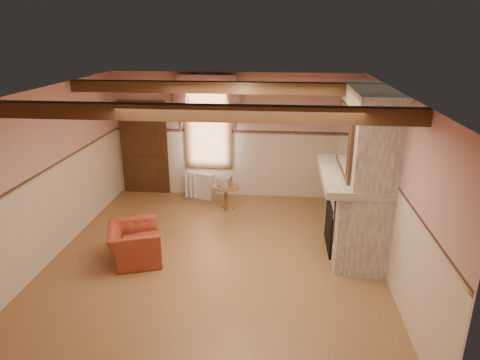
# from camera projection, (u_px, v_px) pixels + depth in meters

# --- Properties ---
(floor) EXTENTS (5.50, 6.00, 0.01)m
(floor) POSITION_uv_depth(u_px,v_px,m) (216.00, 258.00, 7.24)
(floor) COLOR brown
(floor) RESTS_ON ground
(ceiling) EXTENTS (5.50, 6.00, 0.01)m
(ceiling) POSITION_uv_depth(u_px,v_px,m) (212.00, 91.00, 6.31)
(ceiling) COLOR silver
(ceiling) RESTS_ON wall_back
(wall_back) EXTENTS (5.50, 0.02, 2.80)m
(wall_back) POSITION_uv_depth(u_px,v_px,m) (235.00, 136.00, 9.59)
(wall_back) COLOR tan
(wall_back) RESTS_ON floor
(wall_front) EXTENTS (5.50, 0.02, 2.80)m
(wall_front) POSITION_uv_depth(u_px,v_px,m) (164.00, 288.00, 3.96)
(wall_front) COLOR tan
(wall_front) RESTS_ON floor
(wall_left) EXTENTS (0.02, 6.00, 2.80)m
(wall_left) POSITION_uv_depth(u_px,v_px,m) (49.00, 175.00, 7.03)
(wall_left) COLOR tan
(wall_left) RESTS_ON floor
(wall_right) EXTENTS (0.02, 6.00, 2.80)m
(wall_right) POSITION_uv_depth(u_px,v_px,m) (392.00, 186.00, 6.52)
(wall_right) COLOR tan
(wall_right) RESTS_ON floor
(wainscot) EXTENTS (5.50, 6.00, 1.50)m
(wainscot) POSITION_uv_depth(u_px,v_px,m) (215.00, 218.00, 6.99)
(wainscot) COLOR beige
(wainscot) RESTS_ON floor
(chair_rail) EXTENTS (5.50, 6.00, 0.08)m
(chair_rail) POSITION_uv_depth(u_px,v_px,m) (214.00, 174.00, 6.74)
(chair_rail) COLOR black
(chair_rail) RESTS_ON wainscot
(firebox) EXTENTS (0.20, 0.95, 0.90)m
(firebox) POSITION_uv_depth(u_px,v_px,m) (334.00, 224.00, 7.47)
(firebox) COLOR black
(firebox) RESTS_ON floor
(armchair) EXTENTS (1.09, 1.16, 0.61)m
(armchair) POSITION_uv_depth(u_px,v_px,m) (135.00, 243.00, 7.10)
(armchair) COLOR maroon
(armchair) RESTS_ON floor
(side_table) EXTENTS (0.65, 0.65, 0.55)m
(side_table) POSITION_uv_depth(u_px,v_px,m) (226.00, 198.00, 9.09)
(side_table) COLOR brown
(side_table) RESTS_ON floor
(book_stack) EXTENTS (0.31, 0.36, 0.20)m
(book_stack) POSITION_uv_depth(u_px,v_px,m) (224.00, 181.00, 8.97)
(book_stack) COLOR #B7AD8C
(book_stack) RESTS_ON side_table
(radiator) EXTENTS (0.72, 0.41, 0.60)m
(radiator) POSITION_uv_depth(u_px,v_px,m) (200.00, 185.00, 9.75)
(radiator) COLOR silver
(radiator) RESTS_ON floor
(bowl) EXTENTS (0.36, 0.36, 0.09)m
(bowl) POSITION_uv_depth(u_px,v_px,m) (354.00, 172.00, 6.97)
(bowl) COLOR brown
(bowl) RESTS_ON mantel
(mantel_clock) EXTENTS (0.14, 0.24, 0.20)m
(mantel_clock) POSITION_uv_depth(u_px,v_px,m) (347.00, 153.00, 7.84)
(mantel_clock) COLOR black
(mantel_clock) RESTS_ON mantel
(oil_lamp) EXTENTS (0.11, 0.11, 0.28)m
(oil_lamp) POSITION_uv_depth(u_px,v_px,m) (351.00, 159.00, 7.30)
(oil_lamp) COLOR #BC7735
(oil_lamp) RESTS_ON mantel
(candle_red) EXTENTS (0.06, 0.06, 0.16)m
(candle_red) POSITION_uv_depth(u_px,v_px,m) (359.00, 179.00, 6.53)
(candle_red) COLOR #A4142B
(candle_red) RESTS_ON mantel
(jar_yellow) EXTENTS (0.06, 0.06, 0.12)m
(jar_yellow) POSITION_uv_depth(u_px,v_px,m) (359.00, 180.00, 6.56)
(jar_yellow) COLOR gold
(jar_yellow) RESTS_ON mantel
(fireplace) EXTENTS (0.85, 2.00, 2.80)m
(fireplace) POSITION_uv_depth(u_px,v_px,m) (364.00, 173.00, 7.11)
(fireplace) COLOR gray
(fireplace) RESTS_ON floor
(mantel) EXTENTS (1.05, 2.05, 0.12)m
(mantel) POSITION_uv_depth(u_px,v_px,m) (353.00, 175.00, 7.14)
(mantel) COLOR gray
(mantel) RESTS_ON fireplace
(overmantel_mirror) EXTENTS (0.06, 1.44, 1.04)m
(overmantel_mirror) POSITION_uv_depth(u_px,v_px,m) (344.00, 139.00, 6.96)
(overmantel_mirror) COLOR silver
(overmantel_mirror) RESTS_ON fireplace
(door) EXTENTS (1.10, 0.10, 2.10)m
(door) POSITION_uv_depth(u_px,v_px,m) (144.00, 149.00, 9.85)
(door) COLOR black
(door) RESTS_ON floor
(window) EXTENTS (1.06, 0.08, 2.02)m
(window) POSITION_uv_depth(u_px,v_px,m) (208.00, 125.00, 9.53)
(window) COLOR white
(window) RESTS_ON wall_back
(window_drapes) EXTENTS (1.30, 0.14, 1.40)m
(window_drapes) POSITION_uv_depth(u_px,v_px,m) (207.00, 98.00, 9.25)
(window_drapes) COLOR gray
(window_drapes) RESTS_ON wall_back
(ceiling_beam_front) EXTENTS (5.50, 0.18, 0.20)m
(ceiling_beam_front) POSITION_uv_depth(u_px,v_px,m) (197.00, 113.00, 5.22)
(ceiling_beam_front) COLOR black
(ceiling_beam_front) RESTS_ON ceiling
(ceiling_beam_back) EXTENTS (5.50, 0.18, 0.20)m
(ceiling_beam_back) POSITION_uv_depth(u_px,v_px,m) (223.00, 87.00, 7.47)
(ceiling_beam_back) COLOR black
(ceiling_beam_back) RESTS_ON ceiling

